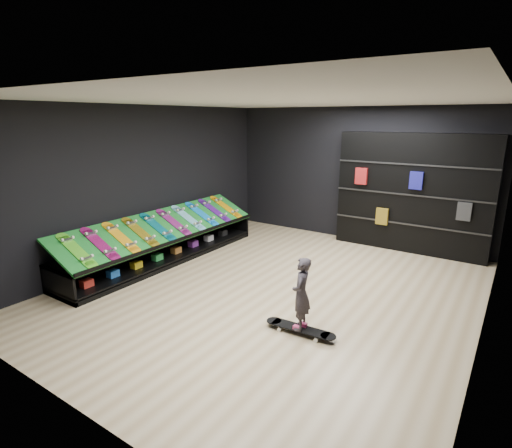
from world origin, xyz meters
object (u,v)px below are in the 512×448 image
Objects in this scene: display_rack at (165,248)px; back_shelving at (412,194)px; floor_skateboard at (300,331)px; child at (301,307)px.

display_rack is 5.19m from back_shelving.
child reaches higher than floor_skateboard.
back_shelving is 4.52m from floor_skateboard.
display_rack is 4.59× the size of floor_skateboard.
child is at bearing 0.00° from floor_skateboard.
floor_skateboard is at bearing -16.04° from display_rack.
display_rack is 1.46× the size of back_shelving.
floor_skateboard is at bearing -93.77° from back_shelving.
floor_skateboard is 0.34m from child.
child is at bearing -93.77° from back_shelving.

